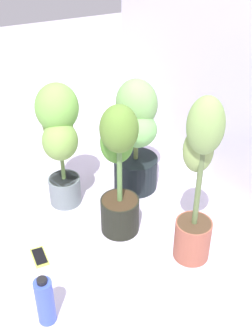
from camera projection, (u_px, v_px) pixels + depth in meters
name	position (u px, v px, depth m)	size (l,w,h in m)	color
ground_plane	(96.00, 234.00, 2.34)	(8.00, 8.00, 0.00)	silver
potted_plant_back_left	(136.00, 133.00, 2.48)	(0.40, 0.31, 0.70)	black
potted_plant_back_right	(198.00, 181.00, 1.97)	(0.27, 0.23, 0.88)	#98513E
potted_plant_center	(119.00, 167.00, 2.17)	(0.30, 0.26, 0.74)	black
potted_plant_front_left	(59.00, 133.00, 2.31)	(0.41, 0.30, 0.74)	slate
cell_phone	(40.00, 257.00, 2.20)	(0.14, 0.07, 0.01)	#C4D050
nutrient_bottle	(45.00, 301.00, 1.83)	(0.08, 0.08, 0.26)	blue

